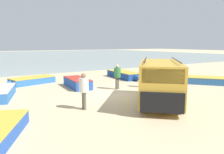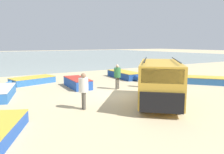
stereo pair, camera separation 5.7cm
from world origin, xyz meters
name	(u,v)px [view 1 (the left image)]	position (x,y,z in m)	size (l,w,h in m)	color
ground_plane	(114,95)	(0.00, 0.00, 0.00)	(200.00, 200.00, 0.00)	tan
sea_water	(9,56)	(0.00, 52.00, 0.00)	(120.00, 80.00, 0.01)	#99A89E
parked_van	(160,81)	(1.02, -2.90, 1.23)	(4.82, 5.09, 2.37)	gold
fishing_rowboat_0	(125,75)	(4.47, 5.30, 0.31)	(1.65, 4.81, 0.62)	navy
fishing_rowboat_3	(78,83)	(-1.01, 3.36, 0.34)	(1.39, 3.77, 0.68)	#234CA3
fishing_rowboat_4	(200,80)	(8.11, -0.11, 0.27)	(3.55, 3.88, 0.55)	#2D66AD
fishing_rowboat_5	(31,80)	(-3.60, 6.85, 0.26)	(4.14, 2.41, 0.53)	#2D66AD
fisherman_0	(158,69)	(6.25, 2.81, 0.99)	(0.44, 0.44, 1.66)	navy
fisherman_1	(147,74)	(3.37, 0.85, 0.99)	(0.44, 0.44, 1.66)	navy
fisherman_2	(117,75)	(1.13, 1.42, 1.05)	(0.46, 0.46, 1.75)	#5B564C
fisherman_3	(84,88)	(-2.85, -1.75, 1.07)	(0.47, 0.47, 1.78)	#5B564C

